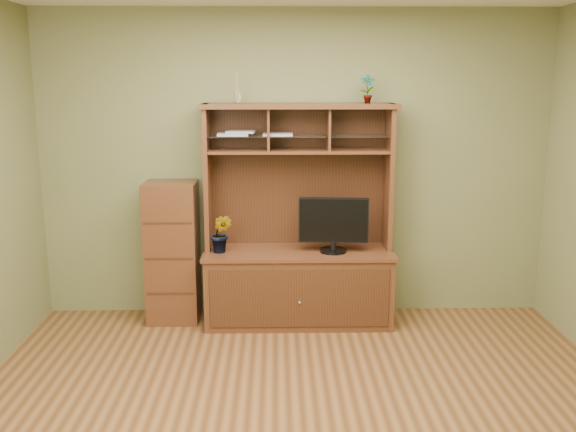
{
  "coord_description": "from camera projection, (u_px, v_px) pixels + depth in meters",
  "views": [
    {
      "loc": [
        -0.16,
        -3.65,
        2.12
      ],
      "look_at": [
        -0.08,
        1.2,
        1.06
      ],
      "focal_mm": 40.0,
      "sensor_mm": 36.0,
      "label": 1
    }
  ],
  "objects": [
    {
      "name": "orchid_plant",
      "position": [
        221.0,
        234.0,
        5.44
      ],
      "size": [
        0.21,
        0.18,
        0.33
      ],
      "primitive_type": "imported",
      "rotation": [
        0.0,
        0.0,
        -0.23
      ],
      "color": "#356121",
      "rests_on": "media_hutch"
    },
    {
      "name": "reed_diffuser",
      "position": [
        237.0,
        92.0,
        5.35
      ],
      "size": [
        0.05,
        0.05,
        0.25
      ],
      "color": "silver",
      "rests_on": "media_hutch"
    },
    {
      "name": "side_cabinet",
      "position": [
        173.0,
        252.0,
        5.61
      ],
      "size": [
        0.44,
        0.4,
        1.24
      ],
      "color": "#4A2515",
      "rests_on": "room"
    },
    {
      "name": "magazines",
      "position": [
        250.0,
        133.0,
        5.42
      ],
      "size": [
        0.64,
        0.21,
        0.04
      ],
      "color": "silver",
      "rests_on": "media_hutch"
    },
    {
      "name": "monitor",
      "position": [
        334.0,
        224.0,
        5.44
      ],
      "size": [
        0.6,
        0.23,
        0.47
      ],
      "rotation": [
        0.0,
        0.0,
        -0.08
      ],
      "color": "black",
      "rests_on": "media_hutch"
    },
    {
      "name": "top_plant",
      "position": [
        367.0,
        89.0,
        5.36
      ],
      "size": [
        0.13,
        0.1,
        0.24
      ],
      "primitive_type": "imported",
      "rotation": [
        0.0,
        0.0,
        -0.12
      ],
      "color": "#2B6924",
      "rests_on": "media_hutch"
    },
    {
      "name": "media_hutch",
      "position": [
        298.0,
        264.0,
        5.6
      ],
      "size": [
        1.66,
        0.61,
        1.9
      ],
      "color": "#4A2515",
      "rests_on": "room"
    },
    {
      "name": "room",
      "position": [
        305.0,
        212.0,
        3.73
      ],
      "size": [
        4.54,
        4.04,
        2.74
      ],
      "color": "#553318",
      "rests_on": "ground"
    }
  ]
}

